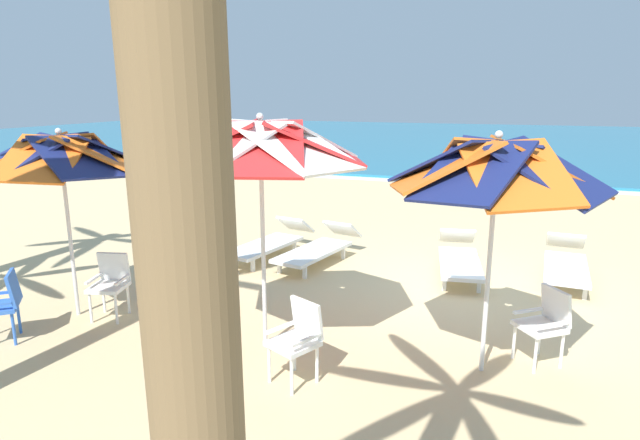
{
  "coord_description": "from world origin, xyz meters",
  "views": [
    {
      "loc": [
        0.53,
        -7.78,
        2.95
      ],
      "look_at": [
        -2.29,
        -0.03,
        1.0
      ],
      "focal_mm": 30.04,
      "sensor_mm": 36.0,
      "label": 1
    }
  ],
  "objects": [
    {
      "name": "ground_plane",
      "position": [
        0.0,
        0.0,
        0.0
      ],
      "size": [
        80.0,
        80.0,
        0.0
      ],
      "primitive_type": "plane",
      "color": "#D3B784"
    },
    {
      "name": "plastic_chair_0",
      "position": [
        0.99,
        -1.75,
        0.5
      ],
      "size": [
        0.63,
        0.63,
        0.87
      ],
      "color": "white",
      "rests_on": "ground"
    },
    {
      "name": "sea",
      "position": [
        0.0,
        28.85,
        0.05
      ],
      "size": [
        80.0,
        36.0,
        0.1
      ],
      "primitive_type": "cube",
      "color": "teal",
      "rests_on": "ground"
    },
    {
      "name": "sun_lounger_2",
      "position": [
        -2.62,
        0.82,
        0.28
      ],
      "size": [
        1.05,
        2.23,
        0.62
      ],
      "color": "white",
      "rests_on": "ground"
    },
    {
      "name": "sun_lounger_3",
      "position": [
        -3.6,
        0.86,
        0.28
      ],
      "size": [
        1.03,
        2.23,
        0.62
      ],
      "color": "white",
      "rests_on": "ground"
    },
    {
      "name": "beach_umbrella_1",
      "position": [
        -2.1,
        -2.46,
        2.4
      ],
      "size": [
        2.44,
        2.44,
        2.75
      ],
      "color": "silver",
      "rests_on": "ground"
    },
    {
      "name": "plastic_chair_1",
      "position": [
        -1.44,
        -3.05,
        0.5
      ],
      "size": [
        0.59,
        0.61,
        0.87
      ],
      "color": "white",
      "rests_on": "ground"
    },
    {
      "name": "plastic_chair_3",
      "position": [
        -4.44,
        -2.36,
        0.5
      ],
      "size": [
        0.53,
        0.56,
        0.87
      ],
      "color": "white",
      "rests_on": "ground"
    },
    {
      "name": "beach_umbrella_0",
      "position": [
        0.37,
        -2.18,
        2.22
      ],
      "size": [
        2.22,
        2.22,
        2.6
      ],
      "color": "silver",
      "rests_on": "ground"
    },
    {
      "name": "sun_lounger_0",
      "position": [
        1.45,
        1.36,
        0.28
      ],
      "size": [
        0.73,
        2.17,
        0.62
      ],
      "color": "white",
      "rests_on": "ground"
    },
    {
      "name": "palm_tree_3",
      "position": [
        -0.33,
        -6.61,
        3.05
      ],
      "size": [
        2.8,
        2.89,
        4.7
      ],
      "color": "brown",
      "rests_on": "ground"
    },
    {
      "name": "plastic_chair_2",
      "position": [
        -5.14,
        -3.4,
        0.5
      ],
      "size": [
        0.63,
        0.63,
        0.87
      ],
      "color": "blue",
      "rests_on": "ground"
    },
    {
      "name": "surf_foam",
      "position": [
        0.0,
        10.55,
        0.01
      ],
      "size": [
        80.0,
        0.7,
        0.01
      ],
      "primitive_type": "cube",
      "color": "white",
      "rests_on": "ground"
    },
    {
      "name": "beach_umbrella_2",
      "position": [
        -4.93,
        -2.49,
        2.18
      ],
      "size": [
        2.18,
        2.18,
        2.53
      ],
      "color": "silver",
      "rests_on": "ground"
    },
    {
      "name": "sun_lounger_1",
      "position": [
        -0.21,
        1.05,
        0.28
      ],
      "size": [
        0.95,
        2.22,
        0.62
      ],
      "color": "white",
      "rests_on": "ground"
    }
  ]
}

